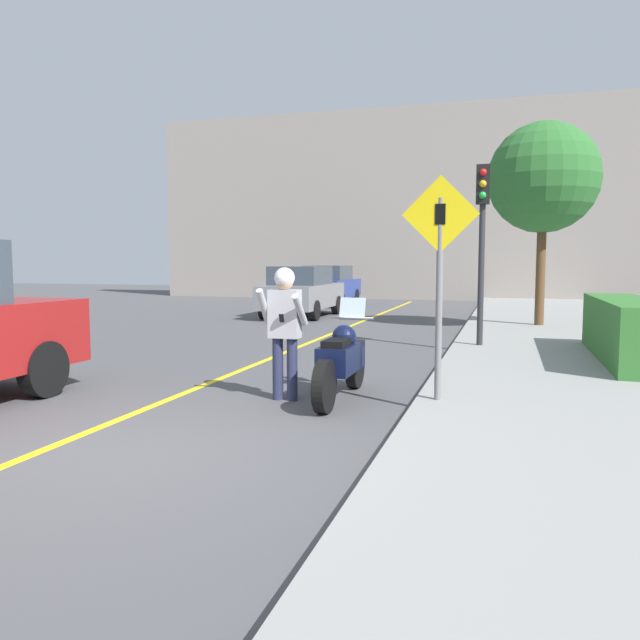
{
  "coord_description": "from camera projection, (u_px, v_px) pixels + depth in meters",
  "views": [
    {
      "loc": [
        3.63,
        -4.86,
        1.8
      ],
      "look_at": [
        1.22,
        3.17,
        1.03
      ],
      "focal_mm": 35.0,
      "sensor_mm": 36.0,
      "label": 1
    }
  ],
  "objects": [
    {
      "name": "building_backdrop",
      "position": [
        431.0,
        204.0,
        30.21
      ],
      "size": [
        28.0,
        1.2,
        9.27
      ],
      "color": "gray",
      "rests_on": "ground"
    },
    {
      "name": "parked_car_blue",
      "position": [
        329.0,
        285.0,
        26.57
      ],
      "size": [
        1.88,
        4.2,
        1.68
      ],
      "color": "black",
      "rests_on": "ground"
    },
    {
      "name": "road_center_line",
      "position": [
        270.0,
        358.0,
        11.73
      ],
      "size": [
        0.12,
        36.0,
        0.01
      ],
      "color": "yellow",
      "rests_on": "ground"
    },
    {
      "name": "parked_car_grey",
      "position": [
        302.0,
        291.0,
        20.74
      ],
      "size": [
        1.88,
        4.2,
        1.68
      ],
      "color": "black",
      "rests_on": "ground"
    },
    {
      "name": "ground_plane",
      "position": [
        98.0,
        455.0,
        5.83
      ],
      "size": [
        80.0,
        80.0,
        0.0
      ],
      "primitive_type": "plane",
      "color": "#4C4C4F"
    },
    {
      "name": "sidewalk_curb",
      "position": [
        596.0,
        393.0,
        8.27
      ],
      "size": [
        4.4,
        44.0,
        0.15
      ],
      "color": "gray",
      "rests_on": "ground"
    },
    {
      "name": "motorcycle",
      "position": [
        341.0,
        361.0,
        8.18
      ],
      "size": [
        0.62,
        2.23,
        1.31
      ],
      "color": "black",
      "rests_on": "ground"
    },
    {
      "name": "crossing_sign",
      "position": [
        440.0,
        266.0,
        7.35
      ],
      "size": [
        0.91,
        0.08,
        2.66
      ],
      "color": "slate",
      "rests_on": "sidewalk_curb"
    },
    {
      "name": "street_tree",
      "position": [
        544.0,
        178.0,
        16.21
      ],
      "size": [
        2.87,
        2.87,
        5.29
      ],
      "color": "brown",
      "rests_on": "sidewalk_curb"
    },
    {
      "name": "person_biker",
      "position": [
        285.0,
        319.0,
        8.09
      ],
      "size": [
        0.59,
        0.47,
        1.74
      ],
      "color": "#282D4C",
      "rests_on": "ground"
    },
    {
      "name": "traffic_light",
      "position": [
        482.0,
        220.0,
        12.26
      ],
      "size": [
        0.26,
        0.3,
        3.55
      ],
      "color": "#2D2D30",
      "rests_on": "sidewalk_curb"
    },
    {
      "name": "hedge_row",
      "position": [
        626.0,
        329.0,
        10.6
      ],
      "size": [
        0.9,
        4.39,
        1.03
      ],
      "color": "#33702D",
      "rests_on": "sidewalk_curb"
    }
  ]
}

